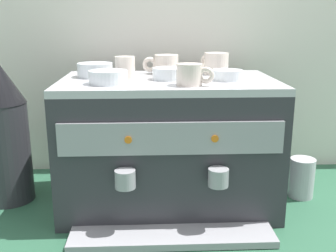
% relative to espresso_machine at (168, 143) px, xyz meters
% --- Properties ---
extents(ground_plane, '(4.00, 4.00, 0.00)m').
position_rel_espresso_machine_xyz_m(ground_plane, '(0.00, 0.00, -0.20)').
color(ground_plane, '#28563D').
extents(tiled_backsplash_wall, '(2.80, 0.03, 0.96)m').
position_rel_espresso_machine_xyz_m(tiled_backsplash_wall, '(0.00, 0.33, 0.28)').
color(tiled_backsplash_wall, silver).
rests_on(tiled_backsplash_wall, ground_plane).
extents(espresso_machine, '(0.66, 0.51, 0.41)m').
position_rel_espresso_machine_xyz_m(espresso_machine, '(0.00, 0.00, 0.00)').
color(espresso_machine, '#2D2D33').
rests_on(espresso_machine, ground_plane).
extents(ceramic_cup_0, '(0.12, 0.08, 0.06)m').
position_rel_espresso_machine_xyz_m(ceramic_cup_0, '(-0.01, 0.12, 0.24)').
color(ceramic_cup_0, beige).
rests_on(ceramic_cup_0, espresso_machine).
extents(ceramic_cup_1, '(0.10, 0.07, 0.06)m').
position_rel_espresso_machine_xyz_m(ceramic_cup_1, '(0.06, -0.12, 0.24)').
color(ceramic_cup_1, beige).
rests_on(ceramic_cup_1, espresso_machine).
extents(ceramic_cup_2, '(0.06, 0.10, 0.07)m').
position_rel_espresso_machine_xyz_m(ceramic_cup_2, '(-0.13, 0.01, 0.24)').
color(ceramic_cup_2, beige).
rests_on(ceramic_cup_2, espresso_machine).
extents(ceramic_cup_3, '(0.09, 0.11, 0.07)m').
position_rel_espresso_machine_xyz_m(ceramic_cup_3, '(0.16, 0.11, 0.24)').
color(ceramic_cup_3, beige).
rests_on(ceramic_cup_3, espresso_machine).
extents(ceramic_bowl_0, '(0.10, 0.10, 0.04)m').
position_rel_espresso_machine_xyz_m(ceramic_bowl_0, '(0.00, -0.00, 0.22)').
color(ceramic_bowl_0, silver).
rests_on(ceramic_bowl_0, espresso_machine).
extents(ceramic_bowl_1, '(0.11, 0.11, 0.04)m').
position_rel_espresso_machine_xyz_m(ceramic_bowl_1, '(-0.18, -0.08, 0.22)').
color(ceramic_bowl_1, silver).
rests_on(ceramic_bowl_1, espresso_machine).
extents(ceramic_bowl_2, '(0.09, 0.09, 0.03)m').
position_rel_espresso_machine_xyz_m(ceramic_bowl_2, '(0.18, -0.03, 0.22)').
color(ceramic_bowl_2, silver).
rests_on(ceramic_bowl_2, espresso_machine).
extents(ceramic_bowl_3, '(0.11, 0.11, 0.04)m').
position_rel_espresso_machine_xyz_m(ceramic_bowl_3, '(-0.23, 0.06, 0.23)').
color(ceramic_bowl_3, silver).
rests_on(ceramic_bowl_3, espresso_machine).
extents(coffee_grinder, '(0.16, 0.16, 0.47)m').
position_rel_espresso_machine_xyz_m(coffee_grinder, '(-0.53, 0.04, 0.03)').
color(coffee_grinder, '#333338').
rests_on(coffee_grinder, ground_plane).
extents(milk_pitcher, '(0.08, 0.08, 0.14)m').
position_rel_espresso_machine_xyz_m(milk_pitcher, '(0.46, 0.02, -0.14)').
color(milk_pitcher, '#B7B7BC').
rests_on(milk_pitcher, ground_plane).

